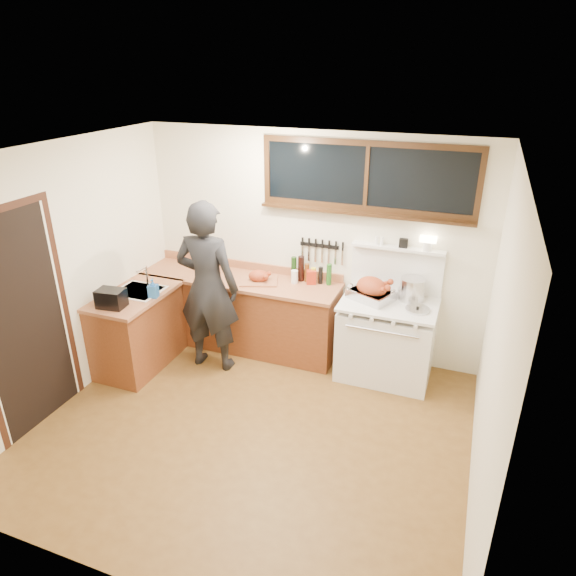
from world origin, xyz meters
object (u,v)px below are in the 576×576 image
at_px(man, 208,287).
at_px(roast_turkey, 372,290).
at_px(cutting_board, 259,278).
at_px(vintage_stove, 387,337).

xyz_separation_m(man, roast_turkey, (1.71, 0.51, 0.02)).
distance_m(man, cutting_board, 0.64).
xyz_separation_m(vintage_stove, cutting_board, (-1.53, 0.01, 0.49)).
bearing_deg(cutting_board, roast_turkey, -0.01).
relative_size(man, roast_turkey, 3.58).
bearing_deg(roast_turkey, vintage_stove, -2.52).
relative_size(vintage_stove, man, 0.81).
bearing_deg(man, roast_turkey, 16.56).
bearing_deg(vintage_stove, cutting_board, 179.65).
height_order(vintage_stove, roast_turkey, vintage_stove).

